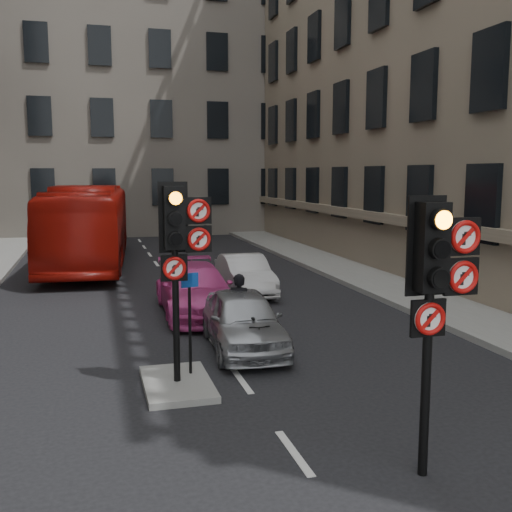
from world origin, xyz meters
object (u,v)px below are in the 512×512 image
signal_far (180,239)px  car_pink (195,290)px  info_sign (190,309)px  bus_red (88,225)px  motorcycle (256,341)px  car_white (245,275)px  signal_near (437,277)px  car_silver (243,320)px  motorcyclist (239,307)px

signal_far → car_pink: (1.19, 5.54, -2.03)m
info_sign → bus_red: bearing=85.3°
bus_red → motorcycle: bus_red is taller
car_white → info_sign: (-2.98, -7.57, 0.74)m
car_pink → motorcycle: car_pink is taller
signal_near → car_silver: 6.38m
signal_far → motorcyclist: 3.68m
bus_red → car_pink: bearing=-69.6°
car_pink → car_silver: bearing=-81.6°
car_pink → motorcycle: bearing=-83.1°
motorcycle → car_silver: bearing=92.0°
signal_near → car_pink: bearing=98.4°
signal_near → car_silver: signal_near is taller
signal_far → info_sign: (0.21, 0.33, -1.35)m
car_silver → info_sign: (-1.44, -1.67, 0.71)m
car_white → motorcyclist: (-1.48, -5.27, 0.17)m
car_pink → motorcyclist: motorcyclist is taller
signal_far → info_sign: bearing=57.4°
car_silver → motorcyclist: size_ratio=2.42×
signal_far → motorcyclist: bearing=57.0°
car_white → motorcyclist: 5.48m
motorcycle → motorcyclist: bearing=89.9°
signal_far → car_white: bearing=68.0°
motorcyclist → signal_near: bearing=122.5°
motorcycle → motorcyclist: size_ratio=0.94×
signal_far → car_pink: signal_far is taller
car_silver → motorcycle: (0.01, -1.00, -0.21)m
car_white → bus_red: size_ratio=0.31×
car_silver → info_sign: 2.32m
motorcycle → info_sign: (-1.45, -0.67, 0.91)m
signal_near → car_white: size_ratio=0.96×
motorcyclist → car_white: bearing=-80.9°
car_silver → motorcyclist: motorcyclist is taller
signal_near → car_white: bearing=87.1°
bus_red → motorcycle: 14.83m
car_silver → car_white: bearing=78.8°
car_pink → motorcyclist: (0.51, -2.91, 0.12)m
bus_red → car_white: bearing=-52.9°
motorcycle → info_sign: size_ratio=0.77×
car_pink → info_sign: (-0.98, -5.21, 0.68)m
car_white → motorcycle: car_white is taller
bus_red → motorcyclist: (3.33, -12.79, -0.88)m
car_silver → bus_red: 13.84m
signal_far → bus_red: signal_far is taller
signal_far → bus_red: bearing=96.0°
signal_far → car_pink: size_ratio=0.77×
motorcycle → motorcyclist: 1.66m
bus_red → signal_far: bearing=-79.5°
car_silver → bus_red: bus_red is taller
motorcycle → info_sign: info_sign is taller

